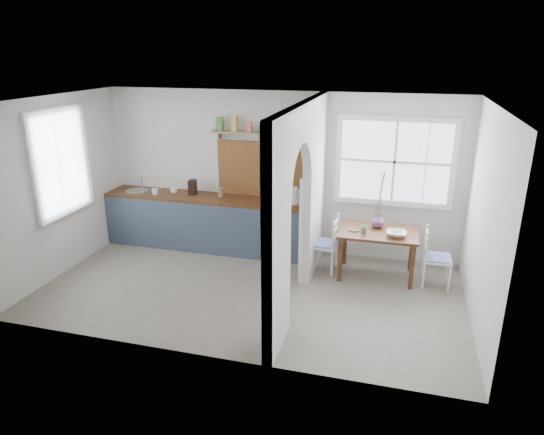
% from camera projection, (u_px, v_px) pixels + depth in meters
% --- Properties ---
extents(floor, '(5.80, 3.20, 0.01)m').
position_uv_depth(floor, '(250.00, 290.00, 6.81)').
color(floor, gray).
rests_on(floor, ground).
extents(ceiling, '(5.80, 3.20, 0.01)m').
position_uv_depth(ceiling, '(247.00, 101.00, 5.94)').
color(ceiling, beige).
rests_on(ceiling, walls).
extents(walls, '(5.81, 3.21, 2.60)m').
position_uv_depth(walls, '(249.00, 202.00, 6.38)').
color(walls, beige).
rests_on(walls, floor).
extents(partition, '(0.12, 3.20, 2.60)m').
position_uv_depth(partition, '(302.00, 194.00, 6.20)').
color(partition, beige).
rests_on(partition, floor).
extents(kitchen_window, '(0.10, 1.16, 1.50)m').
position_uv_depth(kitchen_window, '(58.00, 163.00, 6.97)').
color(kitchen_window, white).
rests_on(kitchen_window, walls).
extents(nook_window, '(1.76, 0.10, 1.30)m').
position_uv_depth(nook_window, '(395.00, 162.00, 7.25)').
color(nook_window, white).
rests_on(nook_window, walls).
extents(counter, '(3.50, 0.60, 0.90)m').
position_uv_depth(counter, '(210.00, 221.00, 8.14)').
color(counter, '#492B18').
rests_on(counter, floor).
extents(sink, '(0.40, 0.40, 0.02)m').
position_uv_depth(sink, '(137.00, 191.00, 8.30)').
color(sink, '#BBBBBB').
rests_on(sink, counter).
extents(backsplash, '(1.65, 0.03, 0.90)m').
position_uv_depth(backsplash, '(266.00, 170.00, 7.84)').
color(backsplash, brown).
rests_on(backsplash, walls).
extents(shelf, '(1.75, 0.20, 0.21)m').
position_uv_depth(shelf, '(265.00, 130.00, 7.55)').
color(shelf, '#846142').
rests_on(shelf, walls).
extents(pendant_lamp, '(0.26, 0.26, 0.16)m').
position_uv_depth(pendant_lamp, '(281.00, 143.00, 7.19)').
color(pendant_lamp, beige).
rests_on(pendant_lamp, ceiling).
extents(utensil_rail, '(0.02, 0.50, 0.02)m').
position_uv_depth(utensil_rail, '(308.00, 177.00, 6.99)').
color(utensil_rail, '#BBBBBB').
rests_on(utensil_rail, partition).
extents(dining_table, '(1.13, 0.76, 0.70)m').
position_uv_depth(dining_table, '(377.00, 254.00, 7.13)').
color(dining_table, '#492B18').
rests_on(dining_table, floor).
extents(chair_left, '(0.42, 0.42, 0.87)m').
position_uv_depth(chair_left, '(323.00, 243.00, 7.29)').
color(chair_left, white).
rests_on(chair_left, floor).
extents(chair_right, '(0.38, 0.38, 0.84)m').
position_uv_depth(chair_right, '(437.00, 257.00, 6.83)').
color(chair_right, white).
rests_on(chair_right, floor).
extents(kettle, '(0.28, 0.25, 0.27)m').
position_uv_depth(kettle, '(294.00, 195.00, 7.56)').
color(kettle, white).
rests_on(kettle, counter).
extents(mug_a, '(0.15, 0.15, 0.10)m').
position_uv_depth(mug_a, '(155.00, 192.00, 8.06)').
color(mug_a, white).
rests_on(mug_a, counter).
extents(mug_b, '(0.15, 0.15, 0.09)m').
position_uv_depth(mug_b, '(174.00, 190.00, 8.15)').
color(mug_b, white).
rests_on(mug_b, counter).
extents(knife_block, '(0.13, 0.17, 0.24)m').
position_uv_depth(knife_block, '(193.00, 187.00, 8.07)').
color(knife_block, '#352314').
rests_on(knife_block, counter).
extents(jar, '(0.11, 0.11, 0.15)m').
position_uv_depth(jar, '(221.00, 192.00, 7.94)').
color(jar, olive).
rests_on(jar, counter).
extents(towel_magenta, '(0.02, 0.03, 0.62)m').
position_uv_depth(towel_magenta, '(305.00, 250.00, 7.45)').
color(towel_magenta, '#A91543').
rests_on(towel_magenta, counter).
extents(towel_orange, '(0.02, 0.03, 0.52)m').
position_uv_depth(towel_orange, '(304.00, 252.00, 7.43)').
color(towel_orange, '#BE5612').
rests_on(towel_orange, counter).
extents(bowl, '(0.28, 0.28, 0.07)m').
position_uv_depth(bowl, '(396.00, 234.00, 6.83)').
color(bowl, white).
rests_on(bowl, dining_table).
extents(table_cup, '(0.11, 0.11, 0.10)m').
position_uv_depth(table_cup, '(364.00, 229.00, 6.95)').
color(table_cup, gray).
rests_on(table_cup, dining_table).
extents(plate, '(0.19, 0.19, 0.01)m').
position_uv_depth(plate, '(354.00, 230.00, 7.06)').
color(plate, '#372A28').
rests_on(plate, dining_table).
extents(vase, '(0.24, 0.24, 0.21)m').
position_uv_depth(vase, '(378.00, 221.00, 7.14)').
color(vase, '#67406F').
rests_on(vase, dining_table).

